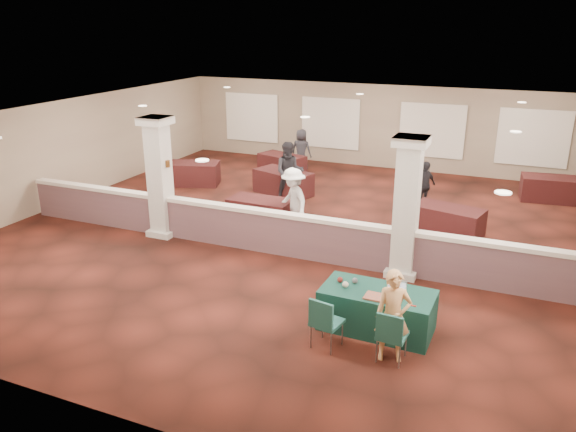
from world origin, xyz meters
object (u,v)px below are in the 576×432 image
at_px(near_table, 377,310).
at_px(attendee_d, 301,150).
at_px(attendee_b, 293,201).
at_px(far_table_front_right, 448,220).
at_px(woman, 393,316).
at_px(far_table_back_right, 553,189).
at_px(far_table_back_center, 283,182).
at_px(conf_chair_side, 324,320).
at_px(conf_chair_main, 391,333).
at_px(far_table_front_center, 261,211).
at_px(far_table_back_left, 282,164).
at_px(attendee_c, 424,186).
at_px(attendee_a, 289,172).
at_px(far_table_front_left, 191,173).

xyz_separation_m(near_table, attendee_d, (-5.65, 10.39, 0.40)).
bearing_deg(attendee_b, far_table_front_right, 61.97).
bearing_deg(woman, far_table_back_right, 59.78).
height_order(woman, far_table_back_center, woman).
height_order(conf_chair_side, far_table_back_right, conf_chair_side).
xyz_separation_m(far_table_back_right, attendee_d, (-8.86, 0.43, 0.41)).
bearing_deg(attendee_b, conf_chair_main, -12.72).
height_order(near_table, far_table_front_center, near_table).
height_order(far_table_front_right, far_table_back_right, far_table_back_right).
bearing_deg(far_table_back_left, far_table_back_center, -65.63).
distance_m(far_table_front_center, far_table_front_right, 5.17).
height_order(woman, attendee_c, woman).
height_order(near_table, attendee_c, attendee_c).
bearing_deg(far_table_front_center, far_table_back_right, 35.91).
bearing_deg(attendee_c, far_table_back_left, 104.55).
relative_size(near_table, far_table_back_left, 1.17).
xyz_separation_m(far_table_front_center, attendee_c, (4.02, 3.13, 0.38)).
bearing_deg(far_table_front_center, attendee_a, 91.49).
bearing_deg(woman, far_table_front_center, 117.46).
height_order(conf_chair_main, far_table_front_right, conf_chair_main).
distance_m(far_table_back_right, attendee_b, 8.84).
bearing_deg(far_table_back_right, far_table_front_left, -166.18).
relative_size(conf_chair_main, far_table_front_right, 0.52).
bearing_deg(far_table_front_left, attendee_a, -6.55).
xyz_separation_m(conf_chair_side, far_table_back_left, (-5.47, 10.72, -0.22)).
height_order(far_table_back_center, attendee_c, attendee_c).
xyz_separation_m(attendee_b, attendee_d, (-2.27, 6.31, -0.11)).
xyz_separation_m(woman, attendee_d, (-6.13, 11.26, -0.03)).
bearing_deg(far_table_back_center, conf_chair_side, -62.18).
xyz_separation_m(conf_chair_main, far_table_front_left, (-8.99, 8.05, -0.18)).
relative_size(far_table_front_left, attendee_d, 1.21).
xyz_separation_m(woman, far_table_back_right, (2.73, 10.82, -0.43)).
relative_size(far_table_front_center, far_table_back_center, 0.93).
relative_size(conf_chair_side, far_table_front_left, 0.51).
bearing_deg(attendee_a, conf_chair_side, -84.96).
height_order(near_table, woman, woman).
distance_m(far_table_front_left, attendee_b, 5.97).
bearing_deg(near_table, far_table_back_center, 126.21).
bearing_deg(far_table_front_right, attendee_b, -157.91).
bearing_deg(far_table_back_left, far_table_front_center, -72.73).
height_order(attendee_a, attendee_b, attendee_a).
distance_m(woman, far_table_back_left, 12.48).
bearing_deg(woman, conf_chair_side, 171.59).
height_order(conf_chair_main, far_table_back_center, conf_chair_main).
xyz_separation_m(far_table_front_left, far_table_back_right, (11.72, 2.88, 0.00)).
distance_m(far_table_back_center, far_table_back_right, 8.69).
relative_size(near_table, attendee_b, 1.14).
relative_size(woman, far_table_front_center, 0.91).
bearing_deg(attendee_b, conf_chair_side, -22.24).
xyz_separation_m(conf_chair_side, woman, (1.16, 0.16, 0.24)).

